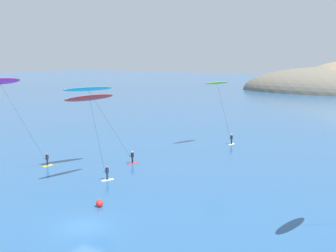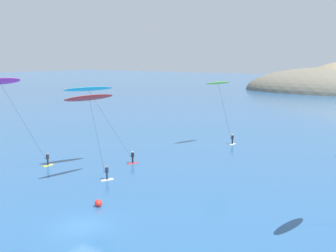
% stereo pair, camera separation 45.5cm
% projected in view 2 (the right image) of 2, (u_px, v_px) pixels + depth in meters
% --- Properties ---
extents(ground_plane, '(600.00, 600.00, 0.00)m').
position_uv_depth(ground_plane, '(82.00, 226.00, 35.53)').
color(ground_plane, '#285689').
extents(kitesurfer_cyan, '(4.84, 9.50, 10.59)m').
position_uv_depth(kitesurfer_cyan, '(91.00, 94.00, 51.66)').
color(kitesurfer_cyan, red).
rests_on(kitesurfer_cyan, ground).
extents(kitesurfer_red, '(2.35, 6.52, 10.17)m').
position_uv_depth(kitesurfer_red, '(91.00, 103.00, 45.82)').
color(kitesurfer_red, silver).
rests_on(kitesurfer_red, ground).
extents(kitesurfer_magenta, '(2.09, 9.19, 11.77)m').
position_uv_depth(kitesurfer_magenta, '(4.00, 88.00, 49.49)').
color(kitesurfer_magenta, yellow).
rests_on(kitesurfer_magenta, ground).
extents(kitesurfer_lime, '(2.70, 6.70, 10.43)m').
position_uv_depth(kitesurfer_lime, '(219.00, 89.00, 64.84)').
color(kitesurfer_lime, silver).
rests_on(kitesurfer_lime, ground).
extents(marker_buoy, '(0.70, 0.70, 0.70)m').
position_uv_depth(marker_buoy, '(98.00, 203.00, 40.08)').
color(marker_buoy, red).
rests_on(marker_buoy, ground).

